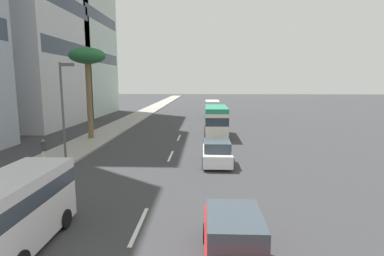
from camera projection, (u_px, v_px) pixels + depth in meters
The scene contains 14 objects.
ground_plane at pixel (184, 127), 37.39m from camera, with size 198.00×198.00×0.00m, color #38383A.
sidewalk_right at pixel (118, 126), 37.70m from camera, with size 162.00×3.49×0.15m, color #9E9B93.
lane_stripe_near at pixel (139, 225), 11.87m from camera, with size 3.20×0.16×0.01m, color silver.
lane_stripe_mid at pixel (171, 156), 22.95m from camera, with size 3.20×0.16×0.01m, color silver.
lane_stripe_far at pixel (179, 138), 30.37m from camera, with size 3.20×0.16×0.01m, color silver.
minibus_lead at pixel (216, 120), 30.82m from camera, with size 6.24×2.29×3.03m.
car_second at pixel (233, 241), 9.16m from camera, with size 4.28×1.82×1.70m.
car_third at pixel (217, 153), 20.58m from camera, with size 4.05×1.94×1.61m.
van_fourth at pixel (212, 108), 47.35m from camera, with size 5.29×2.18×2.59m.
van_fifth at pixel (16, 207), 10.09m from camera, with size 4.77×2.08×2.51m.
pedestrian_near_lamp at pixel (43, 150), 20.50m from camera, with size 0.36×0.39×1.56m.
palm_tree at pixel (87, 60), 28.40m from camera, with size 3.32×3.32×8.47m.
street_lamp at pixel (64, 102), 19.81m from camera, with size 0.24×0.97×6.56m.
office_tower_far at pixel (66, 8), 49.08m from camera, with size 15.62×11.64×34.27m.
Camera 1 is at (-5.42, -2.48, 5.51)m, focal length 28.75 mm.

